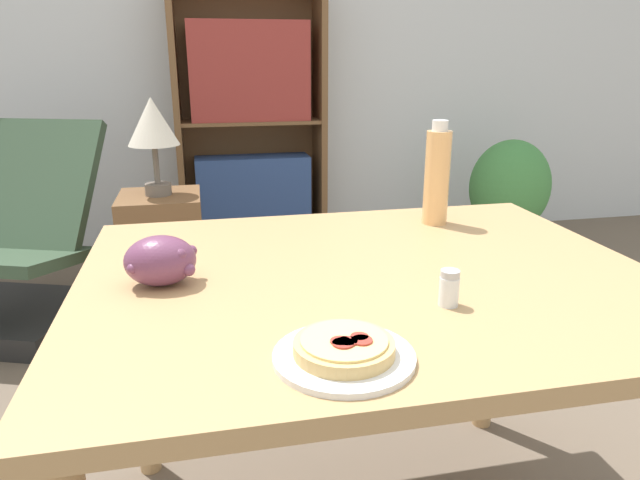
{
  "coord_description": "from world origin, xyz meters",
  "views": [
    {
      "loc": [
        -0.25,
        -0.99,
        1.16
      ],
      "look_at": [
        -0.01,
        0.12,
        0.79
      ],
      "focal_mm": 32.0,
      "sensor_mm": 36.0,
      "label": 1
    }
  ],
  "objects_px": {
    "table_lamp": "(153,126)",
    "potted_plant_floor": "(509,194)",
    "lounge_chair_near": "(12,264)",
    "pizza_on_plate": "(344,351)",
    "salt_shaker": "(449,288)",
    "drink_bottle": "(437,176)",
    "grape_bunch": "(161,261)",
    "bookshelf": "(251,133)",
    "side_table": "(165,261)"
  },
  "relations": [
    {
      "from": "table_lamp",
      "to": "potted_plant_floor",
      "type": "xyz_separation_m",
      "value": [
        1.97,
        0.57,
        -0.51
      ]
    },
    {
      "from": "lounge_chair_near",
      "to": "potted_plant_floor",
      "type": "xyz_separation_m",
      "value": [
        2.62,
        0.44,
        0.09
      ]
    },
    {
      "from": "pizza_on_plate",
      "to": "salt_shaker",
      "type": "relative_size",
      "value": 3.16
    },
    {
      "from": "drink_bottle",
      "to": "salt_shaker",
      "type": "relative_size",
      "value": 4.05
    },
    {
      "from": "grape_bunch",
      "to": "lounge_chair_near",
      "type": "xyz_separation_m",
      "value": [
        -0.75,
        1.49,
        -0.49
      ]
    },
    {
      "from": "table_lamp",
      "to": "bookshelf",
      "type": "bearing_deg",
      "value": 63.75
    },
    {
      "from": "drink_bottle",
      "to": "bookshelf",
      "type": "relative_size",
      "value": 0.17
    },
    {
      "from": "pizza_on_plate",
      "to": "grape_bunch",
      "type": "distance_m",
      "value": 0.45
    },
    {
      "from": "lounge_chair_near",
      "to": "pizza_on_plate",
      "type": "bearing_deg",
      "value": -41.26
    },
    {
      "from": "drink_bottle",
      "to": "side_table",
      "type": "bearing_deg",
      "value": 125.97
    },
    {
      "from": "salt_shaker",
      "to": "grape_bunch",
      "type": "bearing_deg",
      "value": 157.65
    },
    {
      "from": "grape_bunch",
      "to": "salt_shaker",
      "type": "height_order",
      "value": "grape_bunch"
    },
    {
      "from": "side_table",
      "to": "potted_plant_floor",
      "type": "bearing_deg",
      "value": 16.1
    },
    {
      "from": "grape_bunch",
      "to": "salt_shaker",
      "type": "xyz_separation_m",
      "value": [
        0.5,
        -0.21,
        -0.02
      ]
    },
    {
      "from": "lounge_chair_near",
      "to": "bookshelf",
      "type": "height_order",
      "value": "bookshelf"
    },
    {
      "from": "pizza_on_plate",
      "to": "potted_plant_floor",
      "type": "xyz_separation_m",
      "value": [
        1.6,
        2.29,
        -0.37
      ]
    },
    {
      "from": "drink_bottle",
      "to": "lounge_chair_near",
      "type": "distance_m",
      "value": 1.96
    },
    {
      "from": "salt_shaker",
      "to": "table_lamp",
      "type": "xyz_separation_m",
      "value": [
        -0.6,
        1.58,
        0.12
      ]
    },
    {
      "from": "salt_shaker",
      "to": "table_lamp",
      "type": "height_order",
      "value": "table_lamp"
    },
    {
      "from": "grape_bunch",
      "to": "lounge_chair_near",
      "type": "height_order",
      "value": "lounge_chair_near"
    },
    {
      "from": "salt_shaker",
      "to": "table_lamp",
      "type": "relative_size",
      "value": 0.17
    },
    {
      "from": "grape_bunch",
      "to": "side_table",
      "type": "bearing_deg",
      "value": 93.97
    },
    {
      "from": "bookshelf",
      "to": "potted_plant_floor",
      "type": "xyz_separation_m",
      "value": [
        1.48,
        -0.42,
        -0.34
      ]
    },
    {
      "from": "side_table",
      "to": "table_lamp",
      "type": "bearing_deg",
      "value": 0.0
    },
    {
      "from": "grape_bunch",
      "to": "drink_bottle",
      "type": "xyz_separation_m",
      "value": [
        0.69,
        0.29,
        0.08
      ]
    },
    {
      "from": "pizza_on_plate",
      "to": "salt_shaker",
      "type": "height_order",
      "value": "salt_shaker"
    },
    {
      "from": "salt_shaker",
      "to": "bookshelf",
      "type": "height_order",
      "value": "bookshelf"
    },
    {
      "from": "lounge_chair_near",
      "to": "bookshelf",
      "type": "xyz_separation_m",
      "value": [
        1.14,
        0.86,
        0.43
      ]
    },
    {
      "from": "side_table",
      "to": "drink_bottle",
      "type": "bearing_deg",
      "value": -54.03
    },
    {
      "from": "drink_bottle",
      "to": "side_table",
      "type": "height_order",
      "value": "drink_bottle"
    },
    {
      "from": "pizza_on_plate",
      "to": "side_table",
      "type": "xyz_separation_m",
      "value": [
        -0.37,
        1.72,
        -0.45
      ]
    },
    {
      "from": "table_lamp",
      "to": "potted_plant_floor",
      "type": "distance_m",
      "value": 2.11
    },
    {
      "from": "salt_shaker",
      "to": "lounge_chair_near",
      "type": "height_order",
      "value": "lounge_chair_near"
    },
    {
      "from": "lounge_chair_near",
      "to": "side_table",
      "type": "relative_size",
      "value": 1.56
    },
    {
      "from": "drink_bottle",
      "to": "potted_plant_floor",
      "type": "relative_size",
      "value": 0.39
    },
    {
      "from": "grape_bunch",
      "to": "potted_plant_floor",
      "type": "height_order",
      "value": "grape_bunch"
    },
    {
      "from": "drink_bottle",
      "to": "bookshelf",
      "type": "bearing_deg",
      "value": 98.14
    },
    {
      "from": "pizza_on_plate",
      "to": "table_lamp",
      "type": "bearing_deg",
      "value": 102.12
    },
    {
      "from": "drink_bottle",
      "to": "table_lamp",
      "type": "relative_size",
      "value": 0.67
    },
    {
      "from": "pizza_on_plate",
      "to": "grape_bunch",
      "type": "relative_size",
      "value": 1.52
    },
    {
      "from": "lounge_chair_near",
      "to": "potted_plant_floor",
      "type": "height_order",
      "value": "lounge_chair_near"
    },
    {
      "from": "bookshelf",
      "to": "lounge_chair_near",
      "type": "bearing_deg",
      "value": -142.94
    },
    {
      "from": "salt_shaker",
      "to": "bookshelf",
      "type": "distance_m",
      "value": 2.57
    },
    {
      "from": "pizza_on_plate",
      "to": "potted_plant_floor",
      "type": "distance_m",
      "value": 2.82
    },
    {
      "from": "pizza_on_plate",
      "to": "lounge_chair_near",
      "type": "xyz_separation_m",
      "value": [
        -1.02,
        1.85,
        -0.46
      ]
    },
    {
      "from": "grape_bunch",
      "to": "drink_bottle",
      "type": "bearing_deg",
      "value": 23.0
    },
    {
      "from": "table_lamp",
      "to": "potted_plant_floor",
      "type": "height_order",
      "value": "table_lamp"
    },
    {
      "from": "bookshelf",
      "to": "table_lamp",
      "type": "height_order",
      "value": "bookshelf"
    },
    {
      "from": "pizza_on_plate",
      "to": "lounge_chair_near",
      "type": "relative_size",
      "value": 0.23
    },
    {
      "from": "grape_bunch",
      "to": "side_table",
      "type": "height_order",
      "value": "grape_bunch"
    }
  ]
}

